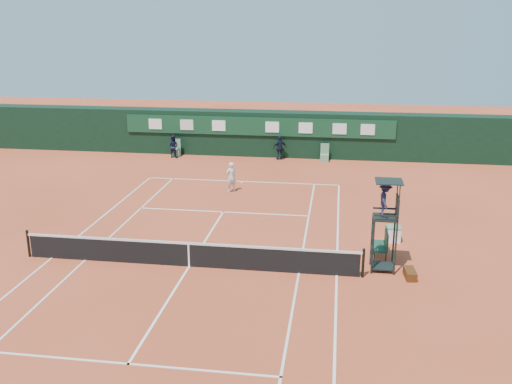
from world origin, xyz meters
TOP-DOWN VIEW (x-y plane):
  - ground at (0.00, 0.00)m, footprint 90.00×90.00m
  - court_lines at (0.00, 0.00)m, footprint 11.05×23.85m
  - tennis_net at (0.00, 0.00)m, footprint 12.90×0.10m
  - back_wall at (0.00, 18.74)m, footprint 40.00×1.65m
  - linesman_chair_left at (-5.50, 17.48)m, footprint 0.55×0.50m
  - linesman_chair_right at (4.50, 17.48)m, footprint 0.55×0.50m
  - umpire_chair at (7.12, 0.77)m, footprint 0.96×0.95m
  - player_bench at (7.20, 1.94)m, footprint 0.56×1.20m
  - tennis_bag at (8.08, 0.20)m, footprint 0.43×0.85m
  - cooler at (7.79, 3.74)m, footprint 0.57×0.57m
  - tennis_ball at (2.08, 5.64)m, footprint 0.07×0.07m
  - player at (-0.25, 9.82)m, footprint 0.70×0.68m
  - ball_kid_left at (-5.58, 17.11)m, footprint 0.85×0.72m
  - ball_kid_right at (1.56, 17.52)m, footprint 1.01×0.78m

SIDE VIEW (x-z plane):
  - ground at x=0.00m, z-range 0.00..0.00m
  - court_lines at x=0.00m, z-range 0.00..0.01m
  - tennis_ball at x=2.08m, z-range 0.00..0.07m
  - tennis_bag at x=8.08m, z-range 0.00..0.31m
  - linesman_chair_left at x=-5.50m, z-range -0.26..0.89m
  - linesman_chair_right at x=4.50m, z-range -0.26..0.89m
  - cooler at x=7.79m, z-range 0.00..0.65m
  - tennis_net at x=0.00m, z-range -0.04..1.06m
  - player_bench at x=7.20m, z-range 0.05..1.15m
  - ball_kid_left at x=-5.58m, z-range 0.00..1.52m
  - ball_kid_right at x=1.56m, z-range 0.00..1.59m
  - player at x=-0.25m, z-range 0.00..1.63m
  - back_wall at x=0.00m, z-range 0.01..3.01m
  - umpire_chair at x=7.12m, z-range 0.75..4.17m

